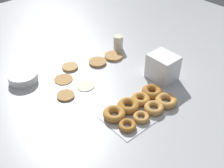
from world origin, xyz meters
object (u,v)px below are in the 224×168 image
object	(u,v)px
pancake_2	(114,56)
container_stack	(163,67)
pancake_5	(70,67)
paper_cup	(118,42)
donut_tray	(141,105)
pancake_4	(85,85)
pancake_0	(97,62)
pancake_3	(63,79)
batter_bowl	(23,77)
pancake_1	(66,95)

from	to	relation	value
pancake_2	container_stack	world-z (taller)	container_stack
pancake_5	paper_cup	bearing A→B (deg)	-3.43
donut_tray	pancake_4	bearing A→B (deg)	107.39
pancake_4	donut_tray	size ratio (longest dim) A/B	0.27
pancake_0	pancake_5	world-z (taller)	pancake_0
pancake_2	pancake_3	size ratio (longest dim) A/B	1.06
pancake_5	pancake_2	bearing A→B (deg)	-16.58
pancake_5	batter_bowl	size ratio (longest dim) A/B	0.58
batter_bowl	pancake_1	bearing A→B (deg)	-69.39
pancake_1	pancake_5	xyz separation A→B (m)	(0.17, 0.21, 0.00)
pancake_2	paper_cup	world-z (taller)	paper_cup
pancake_1	batter_bowl	world-z (taller)	batter_bowl
pancake_3	donut_tray	xyz separation A→B (m)	(0.16, -0.47, 0.01)
pancake_1	container_stack	bearing A→B (deg)	-23.95
batter_bowl	container_stack	size ratio (longest dim) A/B	1.08
pancake_5	container_stack	size ratio (longest dim) A/B	0.63
donut_tray	batter_bowl	world-z (taller)	batter_bowl
pancake_5	pancake_4	bearing A→B (deg)	-100.42
container_stack	pancake_4	bearing A→B (deg)	148.93
pancake_4	donut_tray	distance (m)	0.35
pancake_0	paper_cup	bearing A→B (deg)	12.45
container_stack	pancake_5	bearing A→B (deg)	128.27
pancake_1	pancake_5	distance (m)	0.27
pancake_3	pancake_4	bearing A→B (deg)	-65.69
pancake_2	batter_bowl	distance (m)	0.58
pancake_1	batter_bowl	distance (m)	0.30
pancake_0	pancake_1	bearing A→B (deg)	-157.46
container_stack	paper_cup	distance (m)	0.42
batter_bowl	paper_cup	xyz separation A→B (m)	(0.65, -0.09, 0.02)
pancake_0	pancake_4	world-z (taller)	pancake_0
pancake_1	batter_bowl	bearing A→B (deg)	110.61
pancake_3	donut_tray	bearing A→B (deg)	-70.60
pancake_1	pancake_2	size ratio (longest dim) A/B	0.83
pancake_1	container_stack	xyz separation A→B (m)	(0.51, -0.23, 0.07)
donut_tray	paper_cup	distance (m)	0.60
pancake_4	batter_bowl	distance (m)	0.36
pancake_1	pancake_2	xyz separation A→B (m)	(0.45, 0.12, 0.00)
pancake_4	container_stack	xyz separation A→B (m)	(0.38, -0.23, 0.07)
pancake_2	container_stack	distance (m)	0.36
pancake_2	batter_bowl	world-z (taller)	batter_bowl
pancake_1	paper_cup	world-z (taller)	paper_cup
donut_tray	container_stack	world-z (taller)	container_stack
pancake_1	paper_cup	bearing A→B (deg)	18.66
pancake_5	donut_tray	size ratio (longest dim) A/B	0.25
pancake_5	pancake_0	bearing A→B (deg)	-23.93
pancake_2	pancake_0	bearing A→B (deg)	173.90
pancake_0	pancake_2	world-z (taller)	same
pancake_2	pancake_5	distance (m)	0.29
pancake_3	pancake_4	distance (m)	0.14
pancake_0	batter_bowl	bearing A→B (deg)	162.17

